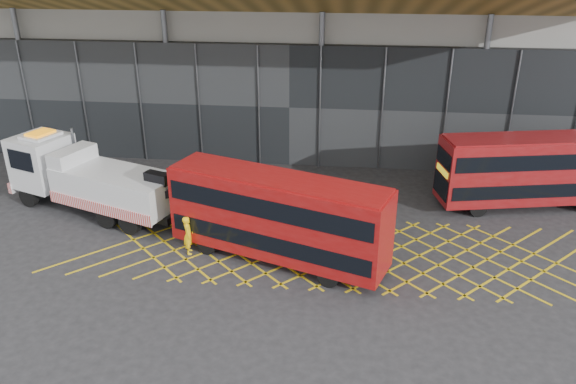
# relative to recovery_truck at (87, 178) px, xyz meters

# --- Properties ---
(ground_plane) EXTENTS (120.00, 120.00, 0.00)m
(ground_plane) POSITION_rel_recovery_truck_xyz_m (8.36, -3.07, -1.97)
(ground_plane) COLOR #252527
(road_markings) EXTENTS (27.96, 7.16, 0.01)m
(road_markings) POSITION_rel_recovery_truck_xyz_m (13.96, -3.07, -1.97)
(road_markings) COLOR yellow
(road_markings) RESTS_ON ground_plane
(construction_building) EXTENTS (55.00, 23.97, 18.00)m
(construction_building) POSITION_rel_recovery_truck_xyz_m (10.28, 15.33, 7.00)
(construction_building) COLOR gray
(construction_building) RESTS_ON ground_plane
(recovery_truck) EXTENTS (12.03, 6.38, 4.27)m
(recovery_truck) POSITION_rel_recovery_truck_xyz_m (0.00, 0.00, 0.00)
(recovery_truck) COLOR black
(recovery_truck) RESTS_ON ground_plane
(bus_towed) EXTENTS (10.71, 5.89, 4.29)m
(bus_towed) POSITION_rel_recovery_truck_xyz_m (11.14, -4.13, 0.41)
(bus_towed) COLOR maroon
(bus_towed) RESTS_ON ground_plane
(bus_second) EXTENTS (10.53, 4.37, 4.18)m
(bus_second) POSITION_rel_recovery_truck_xyz_m (24.56, 3.29, 0.35)
(bus_second) COLOR maroon
(bus_second) RESTS_ON ground_plane
(worker) EXTENTS (0.65, 0.82, 1.97)m
(worker) POSITION_rel_recovery_truck_xyz_m (6.76, -4.01, -0.99)
(worker) COLOR yellow
(worker) RESTS_ON ground_plane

